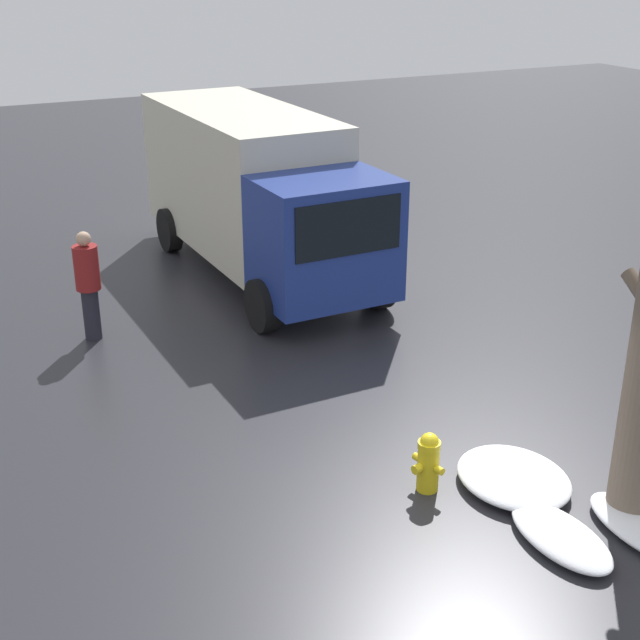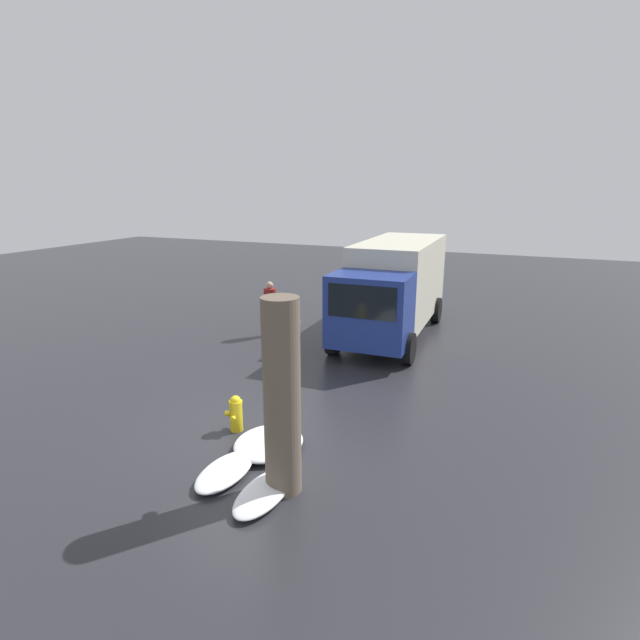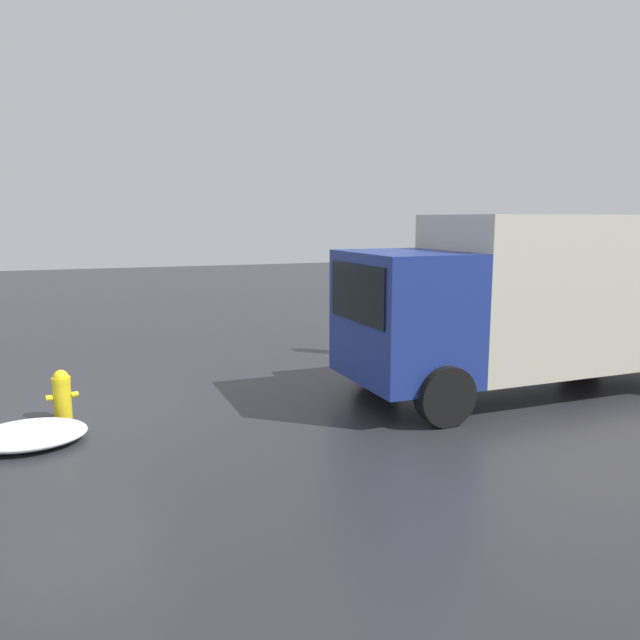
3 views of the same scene
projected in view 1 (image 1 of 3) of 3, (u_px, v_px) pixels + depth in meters
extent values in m
plane|color=#28282D|center=(427.00, 489.00, 10.54)|extent=(60.00, 60.00, 0.00)
cylinder|color=yellow|center=(428.00, 469.00, 10.43)|extent=(0.26, 0.26, 0.56)
cylinder|color=yellow|center=(429.00, 445.00, 10.31)|extent=(0.27, 0.27, 0.08)
sphere|color=yellow|center=(429.00, 442.00, 10.29)|extent=(0.22, 0.22, 0.22)
cylinder|color=yellow|center=(417.00, 469.00, 10.30)|extent=(0.13, 0.12, 0.11)
cylinder|color=yellow|center=(439.00, 470.00, 10.28)|extent=(0.12, 0.11, 0.09)
cylinder|color=yellow|center=(417.00, 457.00, 10.54)|extent=(0.12, 0.11, 0.09)
cube|color=navy|center=(324.00, 239.00, 14.68)|extent=(1.69, 2.25, 2.03)
cube|color=black|center=(349.00, 228.00, 13.84)|extent=(0.07, 1.86, 0.89)
cube|color=beige|center=(241.00, 176.00, 17.41)|extent=(5.38, 2.33, 2.60)
cylinder|color=black|center=(378.00, 284.00, 15.61)|extent=(0.91, 0.30, 0.90)
cylinder|color=black|center=(262.00, 305.00, 14.67)|extent=(0.91, 0.30, 0.90)
cylinder|color=black|center=(267.00, 216.00, 19.48)|extent=(0.91, 0.30, 0.90)
cylinder|color=black|center=(170.00, 230.00, 18.54)|extent=(0.91, 0.30, 0.90)
cylinder|color=#23232D|center=(92.00, 314.00, 14.38)|extent=(0.27, 0.27, 0.86)
cylinder|color=maroon|center=(87.00, 268.00, 14.07)|extent=(0.40, 0.40, 0.72)
sphere|color=tan|center=(83.00, 239.00, 13.89)|extent=(0.23, 0.23, 0.23)
ellipsoid|color=white|center=(514.00, 477.00, 10.57)|extent=(1.48, 1.26, 0.24)
ellipsoid|color=white|center=(561.00, 536.00, 9.55)|extent=(1.41, 0.72, 0.19)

